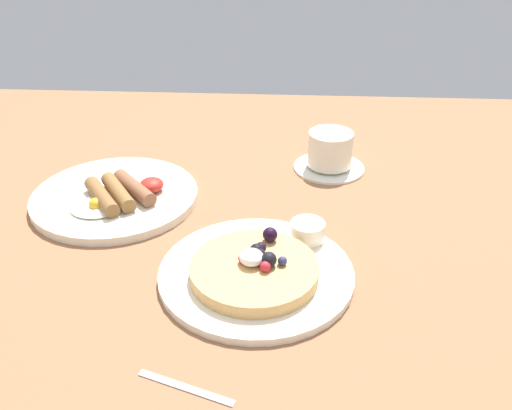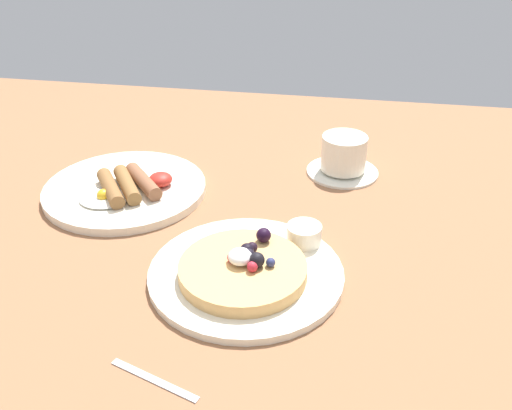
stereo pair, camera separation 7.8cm
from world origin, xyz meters
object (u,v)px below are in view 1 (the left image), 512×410
(breakfast_plate, at_px, (115,197))
(teaspoon, at_px, (244,406))
(pancake_plate, at_px, (256,274))
(coffee_cup, at_px, (330,148))
(syrup_ramekin, at_px, (308,230))
(coffee_saucer, at_px, (329,166))

(breakfast_plate, height_order, teaspoon, breakfast_plate)
(pancake_plate, relative_size, coffee_cup, 2.38)
(syrup_ramekin, bearing_deg, breakfast_plate, 160.84)
(coffee_cup, bearing_deg, syrup_ramekin, -100.08)
(syrup_ramekin, distance_m, coffee_saucer, 0.24)
(pancake_plate, bearing_deg, breakfast_plate, 142.04)
(syrup_ramekin, bearing_deg, pancake_plate, -130.29)
(pancake_plate, bearing_deg, syrup_ramekin, 49.71)
(pancake_plate, bearing_deg, coffee_saucer, 70.85)
(coffee_cup, height_order, teaspoon, coffee_cup)
(breakfast_plate, relative_size, teaspoon, 1.54)
(breakfast_plate, bearing_deg, coffee_saucer, 21.03)
(syrup_ramekin, relative_size, breakfast_plate, 0.18)
(breakfast_plate, height_order, coffee_cup, coffee_cup)
(syrup_ramekin, xyz_separation_m, coffee_saucer, (0.04, 0.23, -0.02))
(syrup_ramekin, relative_size, teaspoon, 0.28)
(syrup_ramekin, height_order, breakfast_plate, syrup_ramekin)
(coffee_cup, relative_size, teaspoon, 0.62)
(pancake_plate, distance_m, teaspoon, 0.20)
(breakfast_plate, bearing_deg, teaspoon, -58.92)
(syrup_ramekin, xyz_separation_m, coffee_cup, (0.04, 0.24, 0.01))
(pancake_plate, height_order, breakfast_plate, breakfast_plate)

